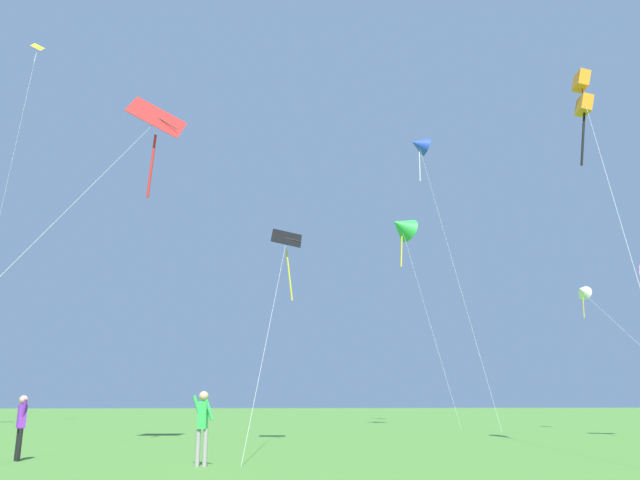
{
  "coord_description": "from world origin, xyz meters",
  "views": [
    {
      "loc": [
        -2.79,
        -5.09,
        1.44
      ],
      "look_at": [
        3.28,
        27.93,
        10.25
      ],
      "focal_mm": 35.04,
      "sensor_mm": 36.0,
      "label": 1
    }
  ],
  "objects": [
    {
      "name": "kite_green_small",
      "position": [
        10.17,
        34.39,
        13.2
      ],
      "size": [
        2.51,
        6.6,
        14.26
      ],
      "color": "green",
      "rests_on": "ground_plane"
    },
    {
      "name": "kite_yellow_diamond",
      "position": [
        -16.31,
        39.37,
        23.91
      ],
      "size": [
        0.92,
        7.26,
        28.13
      ],
      "color": "yellow",
      "rests_on": "ground_plane"
    },
    {
      "name": "kite_orange_box",
      "position": [
        10.34,
        13.44,
        12.27
      ],
      "size": [
        4.26,
        7.96,
        13.24
      ],
      "color": "orange",
      "rests_on": "ground_plane"
    },
    {
      "name": "kite_white_distant",
      "position": [
        18.56,
        27.17,
        7.72
      ],
      "size": [
        3.06,
        7.44,
        8.24
      ],
      "color": "white",
      "rests_on": "ground_plane"
    },
    {
      "name": "person_far_back",
      "position": [
        -7.43,
        13.08,
        0.99
      ],
      "size": [
        0.32,
        0.51,
        1.65
      ],
      "color": "black",
      "rests_on": "ground_plane"
    },
    {
      "name": "kite_red_high",
      "position": [
        -5.06,
        17.46,
        11.34
      ],
      "size": [
        4.95,
        12.65,
        13.07
      ],
      "color": "red",
      "rests_on": "ground_plane"
    },
    {
      "name": "kite_blue_delta",
      "position": [
        13.41,
        39.09,
        21.49
      ],
      "size": [
        1.7,
        12.7,
        22.41
      ],
      "color": "blue",
      "rests_on": "ground_plane"
    },
    {
      "name": "person_with_spool",
      "position": [
        -2.74,
        10.66,
        1.04
      ],
      "size": [
        0.56,
        0.25,
        1.73
      ],
      "color": "gray",
      "rests_on": "ground_plane"
    },
    {
      "name": "kite_black_large",
      "position": [
        0.2,
        18.4,
        7.18
      ],
      "size": [
        2.7,
        8.42,
        8.25
      ],
      "color": "black",
      "rests_on": "ground_plane"
    }
  ]
}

